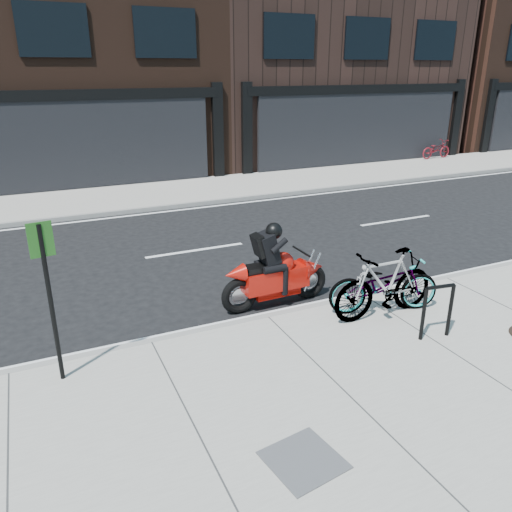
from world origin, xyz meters
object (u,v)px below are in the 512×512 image
motorcycle (280,271)px  utility_grate (304,460)px  sign_post (49,289)px  bicycle_front (384,284)px  bike_rack (438,307)px  bicycle_far (436,149)px  bicycle_rear (385,284)px

motorcycle → utility_grate: bearing=-114.9°
sign_post → bicycle_front: bearing=-10.2°
utility_grate → bicycle_front: bearing=40.2°
bike_rack → utility_grate: bike_rack is taller
utility_grate → sign_post: size_ratio=0.34×
bike_rack → motorcycle: size_ratio=0.42×
bike_rack → sign_post: 5.59m
bicycle_far → utility_grate: 20.69m
bicycle_rear → sign_post: bearing=-93.2°
motorcycle → bicycle_far: 17.02m
bike_rack → bicycle_far: bike_rack is taller
bicycle_front → bicycle_far: bearing=-30.5°
motorcycle → utility_grate: (-1.63, -3.74, -0.51)m
bicycle_front → sign_post: size_ratio=0.87×
utility_grate → bicycle_rear: bearing=39.6°
bicycle_far → bicycle_front: bearing=131.9°
motorcycle → bicycle_far: size_ratio=1.32×
bicycle_front → bicycle_rear: size_ratio=0.99×
motorcycle → bike_rack: bearing=-57.6°
bicycle_rear → motorcycle: motorcycle is taller
motorcycle → sign_post: sign_post is taller
sign_post → bicycle_rear: bearing=-11.8°
motorcycle → utility_grate: 4.11m
bicycle_far → bike_rack: bearing=134.9°
bike_rack → bicycle_front: size_ratio=0.46×
bike_rack → sign_post: (-5.39, 1.25, 0.80)m
bike_rack → utility_grate: (-3.17, -1.45, -0.52)m
bicycle_front → utility_grate: 3.95m
bicycle_rear → bicycle_far: bicycle_rear is taller
sign_post → utility_grate: bearing=-58.8°
bike_rack → bicycle_front: (-0.17, 1.08, -0.02)m
bicycle_rear → utility_grate: bearing=-50.2°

